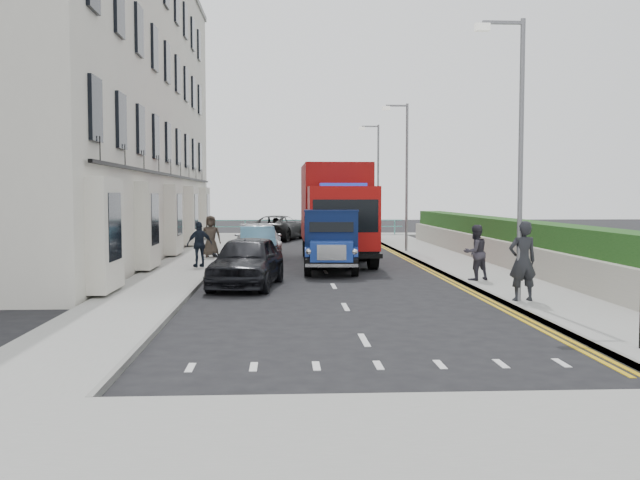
{
  "coord_description": "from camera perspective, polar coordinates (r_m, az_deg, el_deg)",
  "views": [
    {
      "loc": [
        -1.53,
        -19.22,
        2.73
      ],
      "look_at": [
        -0.41,
        1.95,
        1.4
      ],
      "focal_mm": 40.0,
      "sensor_mm": 36.0,
      "label": 1
    }
  ],
  "objects": [
    {
      "name": "ground",
      "position": [
        19.48,
        1.52,
        -4.47
      ],
      "size": [
        120.0,
        120.0,
        0.0
      ],
      "primitive_type": "plane",
      "color": "black",
      "rests_on": "ground"
    },
    {
      "name": "pavement_west",
      "position": [
        28.59,
        -10.39,
        -1.83
      ],
      "size": [
        2.4,
        38.0,
        0.12
      ],
      "primitive_type": "cube",
      "color": "gray",
      "rests_on": "ground"
    },
    {
      "name": "pavement_east",
      "position": [
        29.16,
        10.54,
        -1.72
      ],
      "size": [
        2.6,
        38.0,
        0.12
      ],
      "primitive_type": "cube",
      "color": "gray",
      "rests_on": "ground"
    },
    {
      "name": "promenade",
      "position": [
        48.32,
        -1.21,
        0.43
      ],
      "size": [
        30.0,
        2.5,
        0.12
      ],
      "primitive_type": "cube",
      "color": "gray",
      "rests_on": "ground"
    },
    {
      "name": "sea_plane",
      "position": [
        79.28,
        -1.92,
        1.62
      ],
      "size": [
        120.0,
        120.0,
        0.0
      ],
      "primitive_type": "plane",
      "color": "#4C5F67",
      "rests_on": "ground"
    },
    {
      "name": "terrace_west",
      "position": [
        33.48,
        -17.03,
        11.05
      ],
      "size": [
        6.31,
        30.2,
        14.25
      ],
      "color": "beige",
      "rests_on": "ground"
    },
    {
      "name": "garden_east",
      "position": [
        29.6,
        14.16,
        -0.06
      ],
      "size": [
        1.45,
        28.0,
        1.75
      ],
      "color": "#B2AD9E",
      "rests_on": "ground"
    },
    {
      "name": "seafront_railing",
      "position": [
        47.5,
        -1.18,
        1.0
      ],
      "size": [
        13.0,
        0.08,
        1.11
      ],
      "color": "#59B2A5",
      "rests_on": "ground"
    },
    {
      "name": "lamp_near",
      "position": [
        18.19,
        15.41,
        7.46
      ],
      "size": [
        1.23,
        0.18,
        7.0
      ],
      "color": "slate",
      "rests_on": "ground"
    },
    {
      "name": "lamp_mid",
      "position": [
        33.73,
        6.75,
        5.72
      ],
      "size": [
        1.23,
        0.18,
        7.0
      ],
      "color": "slate",
      "rests_on": "ground"
    },
    {
      "name": "lamp_far",
      "position": [
        43.62,
        4.51,
        5.25
      ],
      "size": [
        1.23,
        0.18,
        7.0
      ],
      "color": "slate",
      "rests_on": "ground"
    },
    {
      "name": "bedford_lorry",
      "position": [
        24.78,
        0.91,
        -0.39
      ],
      "size": [
        2.11,
        4.75,
        2.19
      ],
      "rotation": [
        0.0,
        0.0,
        -0.06
      ],
      "color": "black",
      "rests_on": "ground"
    },
    {
      "name": "red_lorry",
      "position": [
        29.15,
        1.31,
        2.42
      ],
      "size": [
        2.67,
        7.68,
        4.01
      ],
      "rotation": [
        0.0,
        0.0,
        0.01
      ],
      "color": "black",
      "rests_on": "ground"
    },
    {
      "name": "parked_car_front",
      "position": [
        21.35,
        -5.88,
        -1.69
      ],
      "size": [
        2.43,
        4.73,
        1.54
      ],
      "primitive_type": "imported",
      "rotation": [
        0.0,
        0.0,
        -0.14
      ],
      "color": "black",
      "rests_on": "ground"
    },
    {
      "name": "parked_car_mid",
      "position": [
        30.62,
        -5.02,
        -0.23
      ],
      "size": [
        1.73,
        4.3,
        1.39
      ],
      "primitive_type": "imported",
      "rotation": [
        0.0,
        0.0,
        0.06
      ],
      "color": "#5DA0C7",
      "rests_on": "ground"
    },
    {
      "name": "parked_car_rear",
      "position": [
        31.59,
        -4.96,
        -0.05
      ],
      "size": [
        2.14,
        5.06,
        1.46
      ],
      "primitive_type": "imported",
      "rotation": [
        0.0,
        0.0,
        0.02
      ],
      "color": "#B9BABF",
      "rests_on": "ground"
    },
    {
      "name": "seafront_car_left",
      "position": [
        43.63,
        -3.34,
        0.99
      ],
      "size": [
        4.09,
        5.93,
        1.51
      ],
      "primitive_type": "imported",
      "rotation": [
        0.0,
        0.0,
        2.82
      ],
      "color": "black",
      "rests_on": "ground"
    },
    {
      "name": "seafront_car_right",
      "position": [
        41.61,
        1.87,
        0.91
      ],
      "size": [
        3.52,
        4.97,
        1.57
      ],
      "primitive_type": "imported",
      "rotation": [
        0.0,
        0.0,
        0.41
      ],
      "color": "silver",
      "rests_on": "ground"
    },
    {
      "name": "pedestrian_east_near",
      "position": [
        18.31,
        15.9,
        -1.62
      ],
      "size": [
        0.78,
        0.56,
        1.98
      ],
      "primitive_type": "imported",
      "rotation": [
        0.0,
        0.0,
        3.27
      ],
      "color": "black",
      "rests_on": "pavement_east"
    },
    {
      "name": "pedestrian_east_far",
      "position": [
        22.43,
        12.32,
        -0.98
      ],
      "size": [
        1.02,
        0.92,
        1.71
      ],
      "primitive_type": "imported",
      "rotation": [
        0.0,
        0.0,
        3.54
      ],
      "color": "#312E38",
      "rests_on": "pavement_east"
    },
    {
      "name": "pedestrian_west_near",
      "position": [
        26.31,
        -9.61,
        -0.34
      ],
      "size": [
        1.05,
        0.81,
        1.66
      ],
      "primitive_type": "imported",
      "rotation": [
        0.0,
        0.0,
        3.63
      ],
      "color": "#19212E",
      "rests_on": "pavement_west"
    },
    {
      "name": "pedestrian_west_far",
      "position": [
        30.47,
        -8.74,
        0.3
      ],
      "size": [
        0.89,
        0.61,
        1.76
      ],
      "primitive_type": "imported",
      "rotation": [
        0.0,
        0.0,
        0.05
      ],
      "color": "#3D342C",
      "rests_on": "pavement_west"
    }
  ]
}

